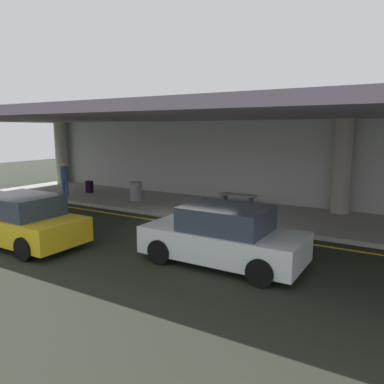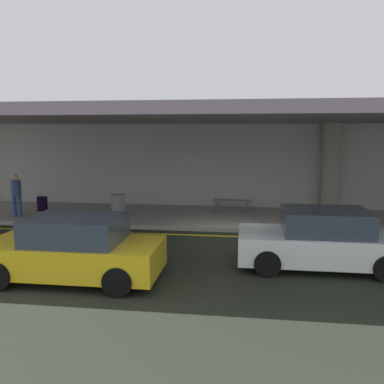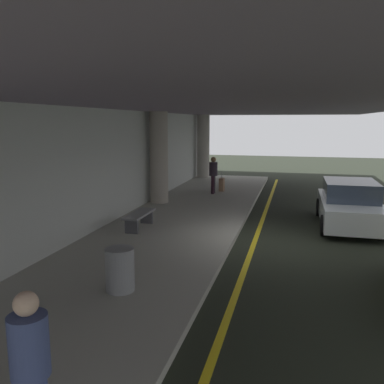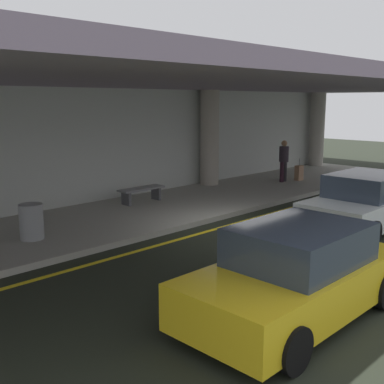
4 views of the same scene
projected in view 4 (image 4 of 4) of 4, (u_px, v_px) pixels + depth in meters
The scene contains 13 objects.
ground_plane at pixel (238, 230), 12.76m from camera, with size 60.00×60.00×0.00m, color black.
sidewalk at pixel (161, 209), 14.89m from camera, with size 26.00×4.20×0.15m, color #9F9E93.
lane_stripe_yellow at pixel (225, 226), 13.07m from camera, with size 26.00×0.14×0.01m, color yellow.
support_column_left_mid at pixel (210, 138), 18.45m from camera, with size 0.73×0.73×3.65m, color #A1988B.
support_column_center at pixel (317, 129), 24.03m from camera, with size 0.73×0.73×3.65m, color #A6A095.
ceiling_overhang at pixel (171, 81), 13.81m from camera, with size 28.00×13.20×0.30m, color gray.
terminal_back_wall at pixel (116, 146), 16.10m from camera, with size 26.00×0.30×3.80m, color #B6BAB4.
car_white at pixel (365, 203), 12.68m from camera, with size 4.10×1.92×1.50m.
car_yellow_taxi at pixel (296, 275), 7.47m from camera, with size 4.10×1.92×1.50m.
person_waiting_for_ride at pixel (284, 158), 19.22m from camera, with size 0.38×0.38×1.68m.
suitcase_upright_primary at pixel (299, 173), 19.69m from camera, with size 0.36×0.22×0.90m.
bench_metal at pixel (142, 192), 15.41m from camera, with size 1.60×0.50×0.48m.
trash_bin_steel at pixel (31, 222), 11.30m from camera, with size 0.56×0.56×0.85m, color gray.
Camera 4 is at (-9.62, -7.81, 3.40)m, focal length 44.58 mm.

